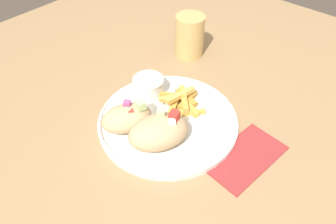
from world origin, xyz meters
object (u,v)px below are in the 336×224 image
Objects in this scene: pita_sandwich_near at (159,132)px; sauce_ramekin at (149,85)px; fries_pile at (182,102)px; pita_sandwich_far at (127,117)px; plate at (168,120)px; water_glass at (189,38)px.

pita_sandwich_near reaches higher than sauce_ramekin.
fries_pile is 0.08m from sauce_ramekin.
pita_sandwich_far reaches higher than fries_pile.
fries_pile is at bearing 42.65° from pita_sandwich_near.
fries_pile is (0.05, 0.01, 0.02)m from plate.
water_glass is (0.21, 0.05, 0.01)m from sauce_ramekin.
plate is 0.09m from pita_sandwich_far.
sauce_ramekin reaches higher than fries_pile.
pita_sandwich_far is at bearing -158.65° from sauce_ramekin.
pita_sandwich_far is 1.00× the size of fries_pile.
pita_sandwich_near is 0.12m from fries_pile.
pita_sandwich_near is at bearing -56.12° from pita_sandwich_far.
pita_sandwich_far reaches higher than sauce_ramekin.
plate is at bearing -150.63° from water_glass.
sauce_ramekin is at bearing 47.39° from pita_sandwich_far.
pita_sandwich_far is at bearing -164.13° from water_glass.
pita_sandwich_far is at bearing 146.71° from plate.
plate is 0.05m from fries_pile.
pita_sandwich_far is at bearing 122.84° from pita_sandwich_near.
water_glass is at bearing 53.78° from pita_sandwich_near.
pita_sandwich_far is (-0.01, 0.08, -0.00)m from pita_sandwich_near.
pita_sandwich_far is 0.11m from sauce_ramekin.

